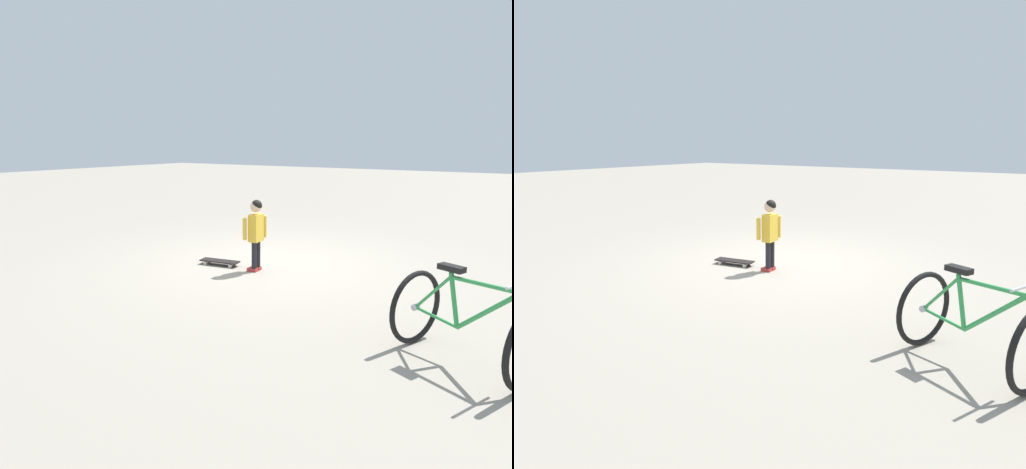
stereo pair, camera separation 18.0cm
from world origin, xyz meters
TOP-DOWN VIEW (x-y plane):
  - ground_plane at (0.00, 0.00)m, footprint 50.00×50.00m
  - child_person at (0.51, 0.06)m, footprint 0.38×0.21m
  - skateboard at (0.56, -0.58)m, footprint 0.30×0.64m
  - bicycle_mid at (1.92, 3.14)m, footprint 1.07×1.26m

SIDE VIEW (x-z plane):
  - ground_plane at x=0.00m, z-range 0.00..0.00m
  - skateboard at x=0.56m, z-range 0.02..0.10m
  - bicycle_mid at x=1.92m, z-range -0.04..0.80m
  - child_person at x=0.51m, z-range 0.13..1.19m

